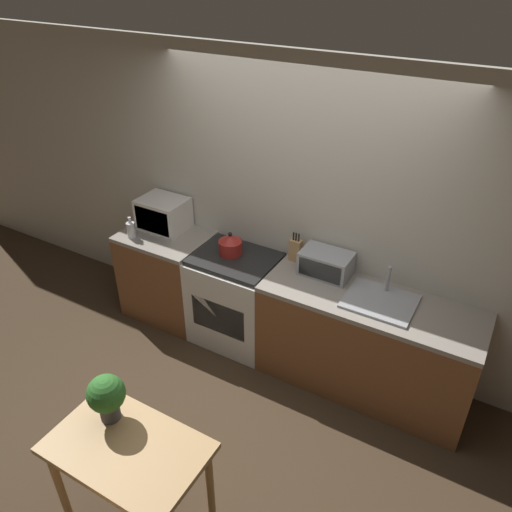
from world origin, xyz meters
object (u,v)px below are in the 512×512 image
Objects in this scene: kettle at (230,244)px; dining_table at (129,458)px; microwave at (163,214)px; stove_range at (236,298)px; toaster_oven at (326,264)px; bottle at (131,230)px.

kettle is 0.23× the size of dining_table.
kettle is 0.81m from microwave.
stove_range is 2.16× the size of toaster_oven.
bottle is at bearing -169.50° from toaster_oven.
dining_table is at bearing -77.69° from stove_range.
kettle is at bearing 104.05° from dining_table.
dining_table is at bearing -49.61° from bottle.
bottle reaches higher than toaster_oven.
bottle is at bearing 130.39° from dining_table.
kettle is 1.03× the size of bottle.
toaster_oven is at bearing 79.32° from dining_table.
microwave is at bearing 62.38° from bottle.
kettle is at bearing 151.47° from stove_range.
microwave is 0.34m from bottle.
microwave is 0.47× the size of dining_table.
toaster_oven is at bearing 7.87° from kettle.
dining_table is at bearing -57.10° from microwave.
microwave is at bearing 172.61° from stove_range.
toaster_oven is (0.86, 0.12, 0.01)m from kettle.
kettle is 0.49× the size of microwave.
toaster_oven is at bearing 10.50° from bottle.
toaster_oven is (1.66, 0.04, -0.05)m from microwave.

